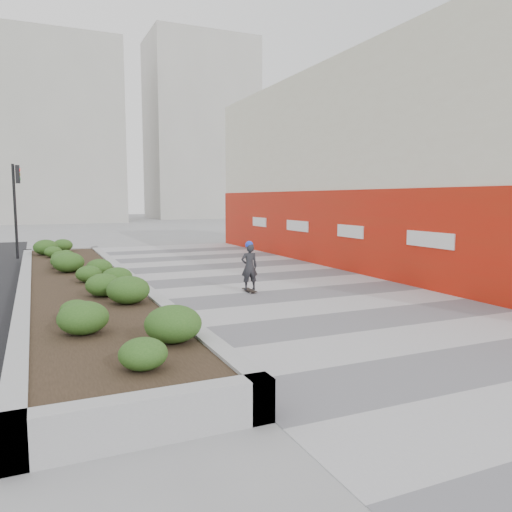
# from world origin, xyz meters

# --- Properties ---
(ground) EXTENTS (160.00, 160.00, 0.00)m
(ground) POSITION_xyz_m (0.00, 0.00, 0.00)
(ground) COLOR gray
(ground) RESTS_ON ground
(walkway) EXTENTS (8.00, 36.00, 0.01)m
(walkway) POSITION_xyz_m (0.00, 3.00, 0.01)
(walkway) COLOR #A8A8AD
(walkway) RESTS_ON ground
(building) EXTENTS (6.04, 24.08, 8.00)m
(building) POSITION_xyz_m (6.98, 8.98, 3.98)
(building) COLOR silver
(building) RESTS_ON ground
(planter) EXTENTS (3.00, 18.00, 0.90)m
(planter) POSITION_xyz_m (-5.50, 7.00, 0.42)
(planter) COLOR #9E9EA0
(planter) RESTS_ON ground
(traffic_signal_near) EXTENTS (0.33, 0.28, 4.20)m
(traffic_signal_near) POSITION_xyz_m (-7.23, 17.50, 2.76)
(traffic_signal_near) COLOR black
(traffic_signal_near) RESTS_ON ground
(distant_bldg_north_l) EXTENTS (16.00, 12.00, 20.00)m
(distant_bldg_north_l) POSITION_xyz_m (-5.00, 55.00, 10.00)
(distant_bldg_north_l) COLOR #ADAAA3
(distant_bldg_north_l) RESTS_ON ground
(distant_bldg_north_r) EXTENTS (14.00, 10.00, 24.00)m
(distant_bldg_north_r) POSITION_xyz_m (15.00, 60.00, 12.00)
(distant_bldg_north_r) COLOR #ADAAA3
(distant_bldg_north_r) RESTS_ON ground
(manhole_cover) EXTENTS (0.44, 0.44, 0.01)m
(manhole_cover) POSITION_xyz_m (0.50, 3.00, 0.00)
(manhole_cover) COLOR #595654
(manhole_cover) RESTS_ON ground
(skateboarder) EXTENTS (0.52, 0.72, 1.49)m
(skateboarder) POSITION_xyz_m (-0.97, 5.87, 0.75)
(skateboarder) COLOR beige
(skateboarder) RESTS_ON ground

